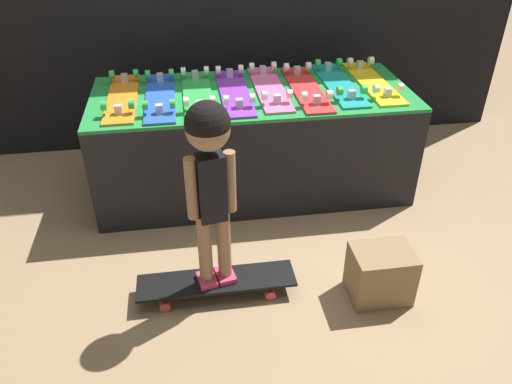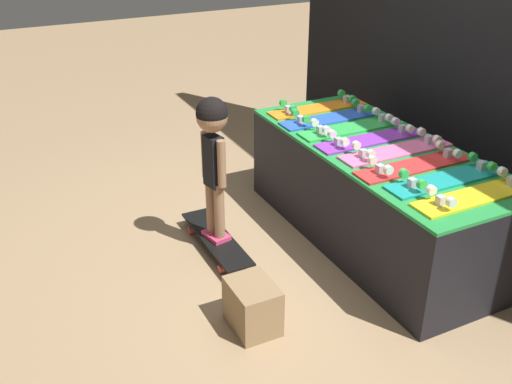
{
  "view_description": "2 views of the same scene",
  "coord_description": "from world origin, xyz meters",
  "views": [
    {
      "loc": [
        -0.41,
        -2.38,
        1.8
      ],
      "look_at": [
        -0.09,
        -0.26,
        0.41
      ],
      "focal_mm": 35.0,
      "sensor_mm": 36.0,
      "label": 1
    },
    {
      "loc": [
        2.75,
        -1.78,
        2.13
      ],
      "look_at": [
        -0.26,
        -0.27,
        0.39
      ],
      "focal_mm": 42.0,
      "sensor_mm": 36.0,
      "label": 2
    }
  ],
  "objects": [
    {
      "name": "skateboard_green_on_rack",
      "position": [
        -0.33,
        0.48,
        0.68
      ],
      "size": [
        0.18,
        0.76,
        0.09
      ],
      "color": "green",
      "rests_on": "display_rack"
    },
    {
      "name": "skateboard_on_floor",
      "position": [
        -0.33,
        -0.53,
        0.07
      ],
      "size": [
        0.78,
        0.19,
        0.09
      ],
      "color": "black",
      "rests_on": "ground_plane"
    },
    {
      "name": "ground_plane",
      "position": [
        0.0,
        0.0,
        0.0
      ],
      "size": [
        16.0,
        16.0,
        0.0
      ],
      "primitive_type": "plane",
      "color": "#9E7F5B"
    },
    {
      "name": "display_rack",
      "position": [
        0.0,
        0.48,
        0.33
      ],
      "size": [
        1.95,
        0.83,
        0.66
      ],
      "color": "black",
      "rests_on": "ground_plane"
    },
    {
      "name": "skateboard_yellow_on_rack",
      "position": [
        0.78,
        0.5,
        0.68
      ],
      "size": [
        0.18,
        0.76,
        0.09
      ],
      "color": "yellow",
      "rests_on": "display_rack"
    },
    {
      "name": "skateboard_pink_on_rack",
      "position": [
        0.11,
        0.5,
        0.68
      ],
      "size": [
        0.18,
        0.76,
        0.09
      ],
      "color": "pink",
      "rests_on": "display_rack"
    },
    {
      "name": "storage_box",
      "position": [
        0.47,
        -0.66,
        0.14
      ],
      "size": [
        0.29,
        0.23,
        0.27
      ],
      "color": "#8E704C",
      "rests_on": "ground_plane"
    },
    {
      "name": "skateboard_orange_on_rack",
      "position": [
        -0.78,
        0.49,
        0.68
      ],
      "size": [
        0.18,
        0.76,
        0.09
      ],
      "color": "orange",
      "rests_on": "display_rack"
    },
    {
      "name": "skateboard_blue_on_rack",
      "position": [
        -0.55,
        0.46,
        0.68
      ],
      "size": [
        0.18,
        0.76,
        0.09
      ],
      "color": "blue",
      "rests_on": "display_rack"
    },
    {
      "name": "skateboard_teal_on_rack",
      "position": [
        0.55,
        0.5,
        0.68
      ],
      "size": [
        0.18,
        0.76,
        0.09
      ],
      "color": "teal",
      "rests_on": "display_rack"
    },
    {
      "name": "skateboard_red_on_rack",
      "position": [
        0.33,
        0.46,
        0.68
      ],
      "size": [
        0.18,
        0.76,
        0.09
      ],
      "color": "red",
      "rests_on": "display_rack"
    },
    {
      "name": "back_wall",
      "position": [
        0.0,
        1.23,
        1.33
      ],
      "size": [
        4.14,
        0.1,
        2.66
      ],
      "color": "black",
      "rests_on": "ground_plane"
    },
    {
      "name": "child",
      "position": [
        -0.33,
        -0.53,
        0.75
      ],
      "size": [
        0.22,
        0.19,
        0.94
      ],
      "rotation": [
        0.0,
        0.0,
        0.19
      ],
      "color": "#E03D6B",
      "rests_on": "skateboard_on_floor"
    },
    {
      "name": "skateboard_purple_on_rack",
      "position": [
        -0.11,
        0.47,
        0.68
      ],
      "size": [
        0.18,
        0.76,
        0.09
      ],
      "color": "purple",
      "rests_on": "display_rack"
    }
  ]
}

